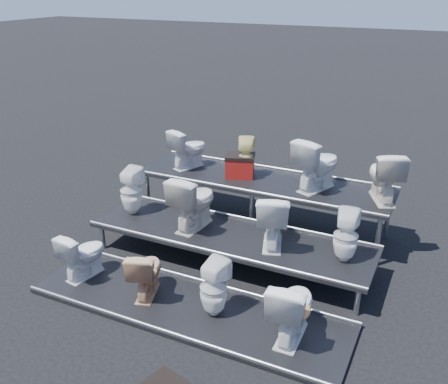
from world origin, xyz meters
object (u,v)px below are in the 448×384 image
at_px(toilet_6, 273,219).
at_px(toilet_10, 317,164).
at_px(toilet_8, 188,148).
at_px(red_crate, 240,167).
at_px(toilet_7, 346,236).
at_px(toilet_11, 384,175).
at_px(toilet_4, 131,191).
at_px(toilet_0, 83,254).
at_px(toilet_1, 146,272).
at_px(toilet_5, 193,201).
at_px(toilet_2, 214,288).
at_px(toilet_9, 246,158).
at_px(toilet_3, 292,308).

height_order(toilet_6, toilet_10, toilet_10).
relative_size(toilet_8, red_crate, 1.51).
xyz_separation_m(toilet_7, toilet_8, (-3.07, 1.30, 0.38)).
bearing_deg(toilet_11, toilet_10, -24.51).
bearing_deg(toilet_11, toilet_4, -4.73).
bearing_deg(toilet_10, toilet_0, 67.67).
distance_m(toilet_1, toilet_8, 2.84).
height_order(toilet_5, toilet_8, toilet_8).
height_order(toilet_0, toilet_2, toilet_2).
relative_size(toilet_5, toilet_10, 1.01).
xyz_separation_m(toilet_10, red_crate, (-1.30, -0.02, -0.25)).
xyz_separation_m(toilet_11, red_crate, (-2.31, -0.02, -0.23)).
distance_m(toilet_6, toilet_8, 2.46).
bearing_deg(toilet_8, toilet_6, 170.42).
relative_size(toilet_4, red_crate, 1.67).
height_order(toilet_1, toilet_6, toilet_6).
bearing_deg(toilet_6, toilet_0, 11.49).
bearing_deg(toilet_1, toilet_0, -17.76).
relative_size(toilet_0, toilet_9, 1.02).
bearing_deg(toilet_10, toilet_11, -158.08).
bearing_deg(toilet_7, toilet_3, 72.84).
relative_size(toilet_7, toilet_8, 1.05).
bearing_deg(toilet_6, toilet_11, -151.78).
bearing_deg(toilet_0, toilet_8, -85.95).
relative_size(toilet_3, toilet_8, 1.15).
bearing_deg(toilet_7, toilet_5, -4.71).
relative_size(toilet_0, toilet_10, 0.82).
xyz_separation_m(toilet_2, toilet_8, (-1.78, 2.60, 0.77)).
xyz_separation_m(toilet_2, toilet_6, (0.27, 1.30, 0.42)).
distance_m(toilet_5, toilet_10, 2.01).
relative_size(toilet_11, red_crate, 1.72).
relative_size(toilet_0, toilet_2, 0.91).
bearing_deg(toilet_3, toilet_10, -80.76).
height_order(toilet_2, toilet_9, toilet_9).
distance_m(toilet_6, toilet_10, 1.39).
distance_m(toilet_8, toilet_10, 2.29).
xyz_separation_m(toilet_8, toilet_9, (1.09, 0.00, -0.01)).
bearing_deg(toilet_2, toilet_5, -42.15).
relative_size(toilet_1, toilet_7, 0.93).
bearing_deg(toilet_5, red_crate, -93.80).
bearing_deg(toilet_8, toilet_1, 129.71).
xyz_separation_m(toilet_6, toilet_7, (1.02, 0.00, -0.04)).
xyz_separation_m(toilet_0, toilet_1, (1.04, 0.00, -0.01)).
bearing_deg(toilet_3, toilet_11, -102.76).
bearing_deg(toilet_8, toilet_5, 144.45).
bearing_deg(toilet_0, toilet_6, -141.09).
bearing_deg(toilet_1, toilet_10, -137.67).
height_order(toilet_7, toilet_11, toilet_11).
xyz_separation_m(toilet_0, toilet_10, (2.53, 2.60, 0.87)).
distance_m(toilet_7, toilet_10, 1.59).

